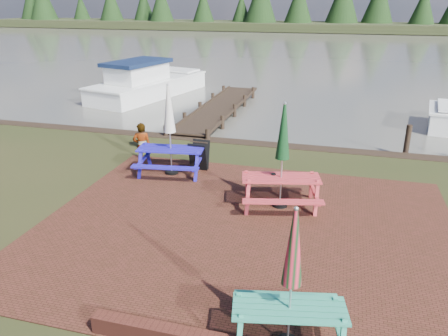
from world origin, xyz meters
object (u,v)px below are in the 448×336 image
(picnic_table_blue, at_px, (170,144))
(person, at_px, (140,123))
(picnic_table_teal, at_px, (290,302))
(chalkboard, at_px, (199,155))
(boat_jetty, at_px, (147,85))
(jetty, at_px, (219,108))
(picnic_table_red, at_px, (281,172))

(picnic_table_blue, height_order, person, picnic_table_blue)
(picnic_table_teal, xyz_separation_m, chalkboard, (-3.43, 6.32, -0.34))
(chalkboard, relative_size, boat_jetty, 0.11)
(jetty, xyz_separation_m, person, (-1.08, -5.70, 0.72))
(chalkboard, bearing_deg, jetty, 103.39)
(picnic_table_teal, relative_size, picnic_table_blue, 0.87)
(picnic_table_teal, bearing_deg, person, 115.96)
(person, bearing_deg, boat_jetty, -84.29)
(picnic_table_teal, height_order, picnic_table_blue, picnic_table_blue)
(picnic_table_red, bearing_deg, picnic_table_teal, -93.49)
(picnic_table_red, relative_size, picnic_table_blue, 0.99)
(picnic_table_teal, relative_size, person, 1.33)
(picnic_table_teal, height_order, jetty, picnic_table_teal)
(picnic_table_blue, relative_size, boat_jetty, 0.33)
(chalkboard, xyz_separation_m, boat_jetty, (-6.16, 9.85, -0.00))
(picnic_table_blue, bearing_deg, picnic_table_red, -28.98)
(picnic_table_red, xyz_separation_m, jetty, (-4.08, 8.94, -0.78))
(jetty, xyz_separation_m, boat_jetty, (-4.72, 2.72, 0.33))
(picnic_table_red, distance_m, boat_jetty, 14.62)
(picnic_table_blue, bearing_deg, picnic_table_teal, -62.55)
(picnic_table_red, bearing_deg, jetty, 101.24)
(picnic_table_teal, height_order, picnic_table_red, picnic_table_red)
(jetty, relative_size, boat_jetty, 1.17)
(picnic_table_teal, xyz_separation_m, picnic_table_red, (-0.78, 4.51, 0.11))
(picnic_table_red, relative_size, jetty, 0.28)
(boat_jetty, bearing_deg, chalkboard, -44.00)
(picnic_table_teal, distance_m, chalkboard, 7.20)
(jetty, height_order, boat_jetty, boat_jetty)
(picnic_table_blue, bearing_deg, jetty, 87.96)
(picnic_table_teal, relative_size, chalkboard, 2.61)
(chalkboard, height_order, jetty, chalkboard)
(picnic_table_red, xyz_separation_m, boat_jetty, (-8.81, 11.66, -0.45))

